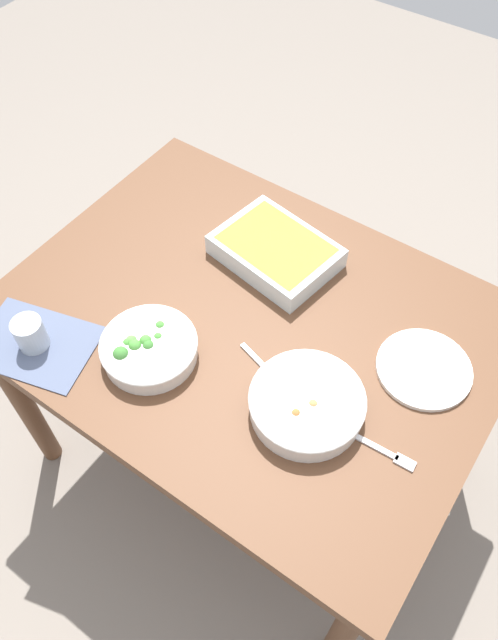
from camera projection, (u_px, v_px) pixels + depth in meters
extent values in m
plane|color=slate|center=(249.00, 449.00, 2.11)|extent=(6.00, 6.00, 0.00)
cube|color=brown|center=(249.00, 325.00, 1.53)|extent=(1.20, 0.90, 0.04)
cylinder|color=brown|center=(23.00, 402.00, 1.82)|extent=(0.06, 0.06, 0.70)
cylinder|color=brown|center=(343.00, 634.00, 1.45)|extent=(0.06, 0.06, 0.70)
cylinder|color=brown|center=(187.00, 243.00, 2.20)|extent=(0.06, 0.06, 0.70)
cylinder|color=brown|center=(473.00, 395.00, 1.83)|extent=(0.06, 0.06, 0.70)
cube|color=#4C5670|center=(35.00, 344.00, 1.47)|extent=(0.32, 0.27, 0.00)
cylinder|color=silver|center=(307.00, 404.00, 1.34)|extent=(0.25, 0.25, 0.05)
torus|color=silver|center=(307.00, 399.00, 1.32)|extent=(0.26, 0.26, 0.01)
cylinder|color=#B2844C|center=(307.00, 404.00, 1.34)|extent=(0.20, 0.20, 0.03)
sphere|color=silver|center=(281.00, 399.00, 1.32)|extent=(0.02, 0.02, 0.02)
sphere|color=silver|center=(303.00, 391.00, 1.34)|extent=(0.01, 0.01, 0.01)
sphere|color=#C66633|center=(296.00, 414.00, 1.30)|extent=(0.02, 0.02, 0.02)
sphere|color=silver|center=(336.00, 398.00, 1.33)|extent=(0.01, 0.01, 0.01)
sphere|color=#B2844C|center=(313.00, 405.00, 1.32)|extent=(0.02, 0.02, 0.02)
sphere|color=silver|center=(301.00, 409.00, 1.31)|extent=(0.02, 0.02, 0.02)
cylinder|color=silver|center=(150.00, 349.00, 1.43)|extent=(0.22, 0.22, 0.05)
torus|color=silver|center=(148.00, 344.00, 1.41)|extent=(0.23, 0.23, 0.01)
cylinder|color=#8CB272|center=(149.00, 348.00, 1.43)|extent=(0.18, 0.18, 0.02)
sphere|color=#478C38|center=(158.00, 337.00, 1.43)|extent=(0.02, 0.02, 0.02)
sphere|color=#569E42|center=(132.00, 341.00, 1.42)|extent=(0.03, 0.03, 0.03)
sphere|color=#478C38|center=(128.00, 343.00, 1.42)|extent=(0.02, 0.02, 0.02)
sphere|color=#478C38|center=(135.00, 346.00, 1.41)|extent=(0.03, 0.03, 0.03)
sphere|color=#3D7A33|center=(148.00, 346.00, 1.41)|extent=(0.03, 0.03, 0.03)
sphere|color=#478C38|center=(160.00, 326.00, 1.44)|extent=(0.02, 0.02, 0.02)
sphere|color=#3D7A33|center=(121.00, 354.00, 1.39)|extent=(0.04, 0.04, 0.04)
sphere|color=#478C38|center=(146.00, 341.00, 1.42)|extent=(0.03, 0.03, 0.03)
cube|color=silver|center=(276.00, 251.00, 1.61)|extent=(0.33, 0.26, 0.06)
cube|color=gold|center=(276.00, 248.00, 1.60)|extent=(0.29, 0.23, 0.04)
cylinder|color=#B2BCC6|center=(30.00, 334.00, 1.43)|extent=(0.07, 0.07, 0.08)
cylinder|color=black|center=(32.00, 337.00, 1.44)|extent=(0.06, 0.06, 0.05)
cylinder|color=silver|center=(424.00, 369.00, 1.42)|extent=(0.22, 0.22, 0.01)
cube|color=silver|center=(261.00, 364.00, 1.43)|extent=(0.14, 0.05, 0.01)
ellipsoid|color=silver|center=(285.00, 388.00, 1.39)|extent=(0.05, 0.04, 0.01)
cube|color=silver|center=(368.00, 443.00, 1.31)|extent=(0.14, 0.02, 0.01)
cube|color=silver|center=(405.00, 462.00, 1.29)|extent=(0.05, 0.03, 0.01)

